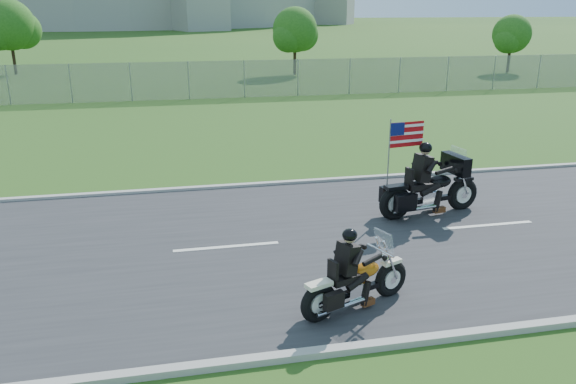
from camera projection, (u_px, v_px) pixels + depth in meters
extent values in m
plane|color=#214515|center=(319.00, 241.00, 12.12)|extent=(420.00, 420.00, 0.00)
cube|color=#28282B|center=(319.00, 240.00, 12.11)|extent=(120.00, 8.00, 0.04)
cube|color=#9E9B93|center=(283.00, 183.00, 15.87)|extent=(120.00, 0.18, 0.12)
cube|color=#9E9B93|center=(388.00, 344.00, 8.34)|extent=(120.00, 0.18, 0.12)
cube|color=gray|center=(131.00, 82.00, 29.42)|extent=(60.00, 0.03, 2.00)
cylinder|color=#382316|center=(295.00, 57.00, 40.73)|extent=(0.22, 0.22, 2.52)
sphere|color=#215115|center=(295.00, 30.00, 40.14)|extent=(3.20, 3.20, 3.20)
sphere|color=#215115|center=(302.00, 34.00, 40.82)|extent=(2.40, 2.40, 2.40)
sphere|color=#215115|center=(288.00, 37.00, 39.80)|extent=(2.24, 2.24, 2.24)
cylinder|color=#382316|center=(13.00, 55.00, 40.58)|extent=(0.22, 0.22, 2.80)
sphere|color=#215115|center=(9.00, 25.00, 39.91)|extent=(3.60, 3.60, 3.60)
sphere|color=#215115|center=(22.00, 30.00, 40.68)|extent=(2.70, 2.70, 2.70)
cylinder|color=#382316|center=(509.00, 57.00, 41.98)|extent=(0.22, 0.22, 2.24)
sphere|color=#215115|center=(512.00, 34.00, 41.45)|extent=(2.80, 2.80, 2.80)
sphere|color=#215115|center=(515.00, 38.00, 42.05)|extent=(2.10, 2.10, 2.10)
sphere|color=#215115|center=(508.00, 40.00, 41.16)|extent=(1.96, 1.96, 1.96)
torus|color=black|center=(391.00, 278.00, 9.71)|extent=(0.68, 0.40, 0.67)
torus|color=black|center=(319.00, 303.00, 8.92)|extent=(0.68, 0.40, 0.67)
ellipsoid|color=#C0610E|center=(366.00, 269.00, 9.31)|extent=(0.58, 0.45, 0.25)
cube|color=black|center=(344.00, 279.00, 9.08)|extent=(0.56, 0.43, 0.11)
cube|color=black|center=(347.00, 258.00, 8.99)|extent=(0.33, 0.42, 0.50)
sphere|color=black|center=(350.00, 235.00, 8.89)|extent=(0.32, 0.32, 0.24)
cube|color=silver|center=(384.00, 241.00, 9.36)|extent=(0.19, 0.40, 0.36)
torus|color=black|center=(462.00, 194.00, 13.81)|extent=(0.85, 0.33, 0.83)
torus|color=black|center=(395.00, 203.00, 13.17)|extent=(0.85, 0.33, 0.83)
ellipsoid|color=black|center=(439.00, 181.00, 13.45)|extent=(0.68, 0.46, 0.31)
cube|color=black|center=(419.00, 186.00, 13.26)|extent=(0.66, 0.43, 0.13)
cube|color=black|center=(422.00, 168.00, 13.14)|extent=(0.34, 0.49, 0.62)
sphere|color=black|center=(426.00, 148.00, 13.01)|extent=(0.35, 0.35, 0.30)
cube|color=black|center=(456.00, 164.00, 13.47)|extent=(0.39, 0.92, 0.45)
cube|color=#B70C11|center=(407.00, 134.00, 12.98)|extent=(0.89, 0.17, 0.58)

